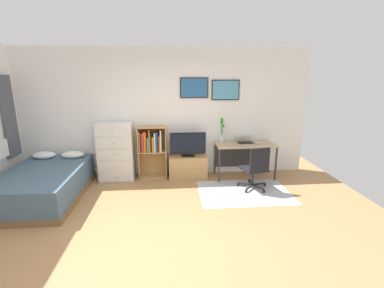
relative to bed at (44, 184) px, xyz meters
name	(u,v)px	position (x,y,z in m)	size (l,w,h in m)	color
ground_plane	(165,234)	(2.17, -1.36, -0.27)	(7.20, 7.20, 0.00)	#A87A4C
wall_back_with_posters	(166,113)	(2.18, 1.07, 1.09)	(6.12, 0.09, 2.70)	white
area_rug	(244,192)	(3.63, -0.09, -0.26)	(1.70, 1.20, 0.01)	#B2B7BC
bed	(44,184)	(0.00, 0.00, 0.00)	(1.29, 2.03, 0.65)	brown
dresser	(116,152)	(1.14, 0.80, 0.34)	(0.71, 0.46, 1.20)	silver
bookshelf	(151,147)	(1.86, 0.86, 0.41)	(0.59, 0.30, 1.11)	tan
tv_stand	(188,166)	(2.63, 0.81, -0.03)	(0.81, 0.41, 0.47)	tan
television	(188,145)	(2.63, 0.79, 0.46)	(0.75, 0.16, 0.51)	black
desk	(244,149)	(3.83, 0.79, 0.34)	(1.24, 0.60, 0.74)	tan
office_chair	(256,167)	(3.87, 0.02, 0.19)	(0.58, 0.57, 0.86)	#232326
laptop	(244,140)	(3.84, 0.81, 0.54)	(0.39, 0.41, 0.16)	#B7B7BC
computer_mouse	(258,143)	(4.11, 0.69, 0.49)	(0.06, 0.10, 0.03)	silver
bamboo_vase	(222,132)	(3.36, 0.88, 0.71)	(0.10, 0.09, 0.53)	silver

